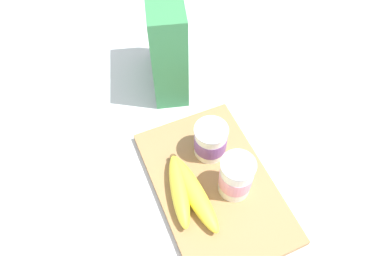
# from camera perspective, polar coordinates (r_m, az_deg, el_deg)

# --- Properties ---
(ground_plane) EXTENTS (2.40, 2.40, 0.00)m
(ground_plane) POSITION_cam_1_polar(r_m,az_deg,el_deg) (0.76, 3.39, -9.38)
(ground_plane) COLOR silver
(cutting_board) EXTENTS (0.36, 0.23, 0.02)m
(cutting_board) POSITION_cam_1_polar(r_m,az_deg,el_deg) (0.75, 3.42, -9.06)
(cutting_board) COLOR #A37A4C
(cutting_board) RESTS_ON ground_plane
(cereal_box) EXTENTS (0.20, 0.13, 0.25)m
(cereal_box) POSITION_cam_1_polar(r_m,az_deg,el_deg) (0.85, -4.00, 13.43)
(cereal_box) COLOR #38844C
(cereal_box) RESTS_ON ground_plane
(yogurt_cup_front) EXTENTS (0.07, 0.07, 0.08)m
(yogurt_cup_front) POSITION_cam_1_polar(r_m,az_deg,el_deg) (0.75, 2.93, -2.00)
(yogurt_cup_front) COLOR white
(yogurt_cup_front) RESTS_ON cutting_board
(yogurt_cup_back) EXTENTS (0.07, 0.07, 0.10)m
(yogurt_cup_back) POSITION_cam_1_polar(r_m,az_deg,el_deg) (0.70, 6.94, -7.64)
(yogurt_cup_back) COLOR white
(yogurt_cup_back) RESTS_ON cutting_board
(banana_bunch) EXTENTS (0.19, 0.09, 0.04)m
(banana_bunch) POSITION_cam_1_polar(r_m,az_deg,el_deg) (0.72, -0.76, -9.93)
(banana_bunch) COLOR yellow
(banana_bunch) RESTS_ON cutting_board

